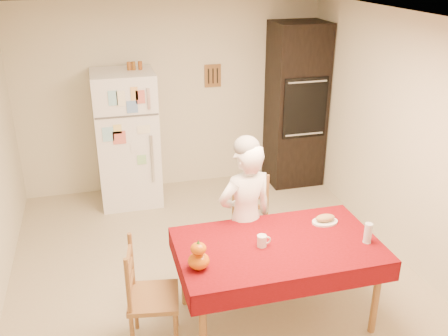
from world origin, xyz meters
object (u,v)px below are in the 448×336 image
object	(u,v)px
oven_cabinet	(296,105)
bread_plate	(325,222)
refrigerator	(127,139)
coffee_mug	(262,241)
seated_woman	(245,219)
chair_left	(145,292)
pumpkin_lower	(199,261)
chair_far	(254,221)
wine_glass	(368,233)
dining_table	(278,251)

from	to	relation	value
oven_cabinet	bread_plate	size ratio (longest dim) A/B	9.17
refrigerator	coffee_mug	xyz separation A→B (m)	(0.88, -2.67, -0.04)
seated_woman	coffee_mug	size ratio (longest dim) A/B	14.96
refrigerator	oven_cabinet	xyz separation A→B (m)	(2.28, 0.05, 0.25)
chair_left	seated_woman	world-z (taller)	seated_woman
pumpkin_lower	seated_woman	bearing A→B (deg)	49.18
pumpkin_lower	bread_plate	xyz separation A→B (m)	(1.25, 0.40, -0.05)
refrigerator	pumpkin_lower	world-z (taller)	refrigerator
chair_far	wine_glass	world-z (taller)	chair_far
oven_cabinet	seated_woman	distance (m)	2.63
chair_left	pumpkin_lower	world-z (taller)	chair_left
refrigerator	bread_plate	distance (m)	2.90
coffee_mug	pumpkin_lower	size ratio (longest dim) A/B	0.59
wine_glass	dining_table	bearing A→B (deg)	167.15
oven_cabinet	chair_far	distance (m)	2.30
oven_cabinet	pumpkin_lower	xyz separation A→B (m)	(-1.97, -2.89, -0.27)
refrigerator	seated_woman	distance (m)	2.34
oven_cabinet	seated_woman	size ratio (longest dim) A/B	1.47
dining_table	seated_woman	size ratio (longest dim) A/B	1.14
oven_cabinet	coffee_mug	xyz separation A→B (m)	(-1.40, -2.72, -0.29)
chair_far	coffee_mug	distance (m)	0.92
dining_table	chair_left	bearing A→B (deg)	-178.42
dining_table	seated_woman	bearing A→B (deg)	104.69
dining_table	pumpkin_lower	bearing A→B (deg)	-166.56
pumpkin_lower	wine_glass	world-z (taller)	wine_glass
pumpkin_lower	bread_plate	distance (m)	1.31
pumpkin_lower	wine_glass	size ratio (longest dim) A/B	0.97
refrigerator	coffee_mug	size ratio (longest dim) A/B	17.00
refrigerator	seated_woman	xyz separation A→B (m)	(0.89, -2.17, -0.10)
refrigerator	bread_plate	size ratio (longest dim) A/B	7.08
dining_table	wine_glass	bearing A→B (deg)	-12.85
pumpkin_lower	dining_table	bearing A→B (deg)	13.44
dining_table	coffee_mug	bearing A→B (deg)	-179.83
chair_left	bread_plate	xyz separation A→B (m)	(1.66, 0.26, 0.26)
seated_woman	wine_glass	world-z (taller)	seated_woman
dining_table	wine_glass	xyz separation A→B (m)	(0.73, -0.17, 0.16)
chair_far	seated_woman	size ratio (longest dim) A/B	0.63
dining_table	oven_cabinet	bearing A→B (deg)	65.20
refrigerator	pumpkin_lower	xyz separation A→B (m)	(0.31, -2.84, -0.02)
chair_left	seated_woman	xyz separation A→B (m)	(1.00, 0.54, 0.24)
seated_woman	oven_cabinet	bearing A→B (deg)	-132.68
chair_far	bread_plate	bearing A→B (deg)	-55.76
seated_woman	pumpkin_lower	distance (m)	0.90
pumpkin_lower	wine_glass	bearing A→B (deg)	0.17
dining_table	bread_plate	distance (m)	0.58
refrigerator	oven_cabinet	size ratio (longest dim) A/B	0.77
dining_table	seated_woman	distance (m)	0.52
chair_far	pumpkin_lower	world-z (taller)	chair_far
refrigerator	wine_glass	size ratio (longest dim) A/B	9.66
wine_glass	bread_plate	size ratio (longest dim) A/B	0.73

